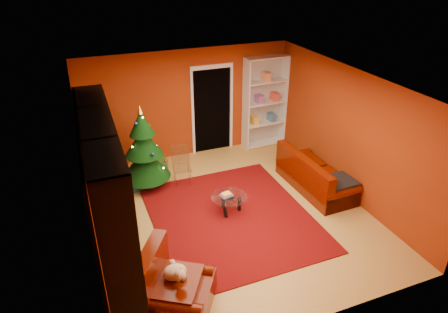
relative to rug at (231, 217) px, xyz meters
name	(u,v)px	position (x,y,z in m)	size (l,w,h in m)	color
floor	(231,214)	(0.06, 0.13, -0.03)	(5.00, 5.50, 0.05)	#AE883B
ceiling	(233,82)	(0.06, 0.13, 2.62)	(5.00, 5.50, 0.05)	silver
wall_back	(188,104)	(0.06, 2.90, 1.29)	(5.00, 0.05, 2.60)	#8F2E0B
wall_left	(86,180)	(-2.47, 0.13, 1.29)	(0.05, 5.50, 2.60)	#8F2E0B
wall_right	(349,133)	(2.58, 0.13, 1.29)	(0.05, 5.50, 2.60)	#8F2E0B
doorway	(212,111)	(0.66, 2.86, 1.04)	(1.06, 0.60, 2.16)	black
rug	(231,217)	(0.00, 0.00, 0.00)	(2.90, 3.38, 0.02)	#630808
media_unit	(107,199)	(-2.22, -0.48, 1.25)	(0.50, 3.29, 2.52)	black
christmas_tree	(144,148)	(-1.25, 1.75, 0.89)	(1.04, 1.04, 1.85)	black
gift_box_teal	(137,182)	(-1.47, 1.71, 0.15)	(0.31, 0.31, 0.31)	#24697B
gift_box_green	(159,164)	(-0.85, 2.32, 0.13)	(0.29, 0.29, 0.29)	#1C5419
gift_box_red	(151,163)	(-1.00, 2.51, 0.10)	(0.22, 0.22, 0.22)	maroon
white_bookshelf	(265,102)	(2.01, 2.70, 1.14)	(1.09, 0.39, 2.36)	white
armchair	(178,285)	(-1.50, -1.70, 0.39)	(1.01, 1.01, 0.79)	#470D00
dog	(175,272)	(-1.52, -1.63, 0.58)	(0.40, 0.30, 0.26)	beige
sofa	(317,171)	(2.08, 0.33, 0.40)	(1.89, 0.85, 0.81)	#470D00
coffee_table	(229,204)	(0.03, 0.18, 0.18)	(0.71, 0.71, 0.45)	gray
acrylic_chair	(182,168)	(-0.52, 1.54, 0.38)	(0.39, 0.43, 0.77)	#66605B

